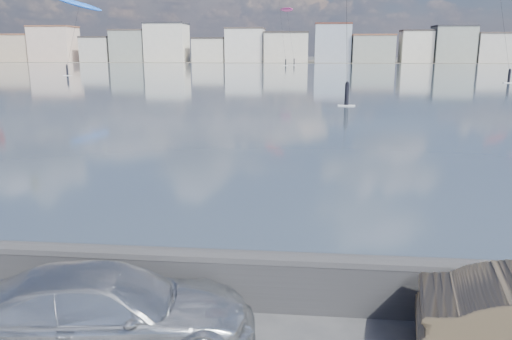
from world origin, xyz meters
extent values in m
cube|color=#304152|center=(0.00, 91.50, 0.01)|extent=(500.00, 177.00, 0.00)
cube|color=#4C473D|center=(0.00, 200.00, 0.01)|extent=(500.00, 60.00, 0.00)
cube|color=#28282B|center=(0.00, 2.70, 0.45)|extent=(400.00, 0.35, 0.90)
cylinder|color=#28282B|center=(0.00, 2.70, 0.90)|extent=(400.00, 0.36, 0.36)
cube|color=#CCB293|center=(-112.00, 186.00, 5.00)|extent=(14.00, 11.00, 10.00)
cube|color=brown|center=(-112.00, 186.00, 10.30)|extent=(14.28, 11.22, 0.60)
cube|color=beige|center=(-96.50, 186.00, 6.50)|extent=(16.00, 12.00, 13.00)
cube|color=brown|center=(-96.50, 186.00, 13.30)|extent=(16.32, 12.24, 0.60)
cube|color=beige|center=(-79.00, 186.00, 4.50)|extent=(11.00, 10.00, 9.00)
cube|color=#383330|center=(-79.00, 186.00, 9.30)|extent=(11.22, 10.20, 0.60)
cube|color=gray|center=(-66.00, 186.00, 5.75)|extent=(13.00, 11.00, 11.50)
cube|color=#4C423D|center=(-66.00, 186.00, 11.80)|extent=(13.26, 11.22, 0.60)
cube|color=silver|center=(-51.50, 186.00, 7.00)|extent=(15.00, 12.00, 14.00)
cube|color=#2D2D33|center=(-51.50, 186.00, 14.30)|extent=(15.30, 12.24, 0.60)
cube|color=silver|center=(-35.00, 186.00, 4.25)|extent=(12.00, 10.00, 8.50)
cube|color=#383330|center=(-35.00, 186.00, 8.80)|extent=(12.24, 10.20, 0.60)
cube|color=white|center=(-21.50, 186.00, 6.00)|extent=(14.00, 11.00, 12.00)
cube|color=#4C423D|center=(-21.50, 186.00, 12.30)|extent=(14.28, 11.22, 0.60)
cube|color=beige|center=(-6.00, 186.00, 5.25)|extent=(16.00, 13.00, 10.50)
cube|color=#383330|center=(-6.00, 186.00, 10.80)|extent=(16.32, 13.26, 0.60)
cube|color=#9EA8B7|center=(11.00, 186.00, 6.75)|extent=(13.00, 10.00, 13.50)
cube|color=#562D23|center=(11.00, 186.00, 13.80)|extent=(13.26, 10.20, 0.60)
cube|color=gray|center=(25.50, 186.00, 4.75)|extent=(15.00, 12.00, 9.50)
cube|color=brown|center=(25.50, 186.00, 9.80)|extent=(15.30, 12.24, 0.60)
cube|color=silver|center=(41.00, 186.00, 5.50)|extent=(11.00, 9.00, 11.00)
cube|color=#383330|center=(41.00, 186.00, 11.30)|extent=(11.22, 9.18, 0.60)
cube|color=gray|center=(54.00, 186.00, 6.25)|extent=(14.00, 11.00, 12.50)
cube|color=#2D2D33|center=(54.00, 186.00, 12.80)|extent=(14.28, 11.22, 0.60)
cube|color=beige|center=(69.50, 186.00, 5.00)|extent=(16.00, 12.00, 10.00)
cube|color=#4C423D|center=(69.50, 186.00, 10.30)|extent=(16.32, 12.24, 0.60)
imported|color=silver|center=(-0.96, 1.21, 0.65)|extent=(4.73, 2.65, 1.30)
cube|color=white|center=(5.18, 36.07, 0.05)|extent=(1.40, 0.42, 0.08)
cylinder|color=black|center=(5.18, 36.07, 0.95)|extent=(0.36, 0.36, 1.70)
sphere|color=black|center=(5.18, 36.07, 1.85)|extent=(0.28, 0.28, 0.28)
ellipsoid|color=blue|center=(-42.93, 93.40, 13.19)|extent=(8.76, 6.42, 3.64)
cube|color=white|center=(-40.64, 81.27, 0.05)|extent=(1.40, 0.42, 0.08)
cylinder|color=black|center=(-40.64, 81.27, 0.95)|extent=(0.36, 0.36, 1.70)
sphere|color=black|center=(-40.64, 81.27, 1.85)|extent=(0.28, 0.28, 0.28)
cylinder|color=black|center=(-41.79, 87.33, 7.24)|extent=(2.32, 12.15, 11.91)
ellipsoid|color=#E5338C|center=(-5.00, 159.66, 16.90)|extent=(6.10, 8.84, 1.77)
cube|color=white|center=(-2.13, 150.01, 0.05)|extent=(1.40, 0.42, 0.08)
cylinder|color=black|center=(-2.13, 150.01, 0.95)|extent=(0.36, 0.36, 1.70)
sphere|color=black|center=(-2.13, 150.01, 1.85)|extent=(0.28, 0.28, 0.28)
cylinder|color=black|center=(-3.56, 154.84, 9.10)|extent=(2.91, 9.68, 15.62)
cube|color=white|center=(-4.41, 143.58, 0.05)|extent=(1.40, 0.42, 0.08)
cylinder|color=black|center=(-4.41, 143.58, 0.95)|extent=(0.36, 0.36, 1.70)
sphere|color=black|center=(-4.41, 143.58, 1.85)|extent=(0.28, 0.28, 0.28)
cylinder|color=black|center=(-6.32, 149.17, 14.30)|extent=(3.85, 11.21, 26.01)
cube|color=white|center=(29.73, 67.85, 0.05)|extent=(1.40, 0.42, 0.08)
cylinder|color=black|center=(29.73, 67.85, 0.95)|extent=(0.36, 0.36, 1.70)
sphere|color=black|center=(29.73, 67.85, 1.85)|extent=(0.28, 0.28, 0.28)
camera|label=1|loc=(1.94, -5.27, 4.44)|focal=35.00mm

